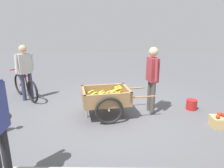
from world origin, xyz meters
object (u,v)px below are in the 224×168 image
object	(u,v)px
fruit_cart	(106,99)
bicycle	(25,87)
vendor_person	(152,74)
cyclist_person	(25,68)
plastic_bucket	(192,105)
apple_crate	(221,121)

from	to	relation	value
fruit_cart	bicycle	bearing A→B (deg)	-26.12
vendor_person	cyclist_person	xyz separation A→B (m)	(3.48, -0.86, -0.02)
bicycle	vendor_person	bearing A→B (deg)	164.89
bicycle	plastic_bucket	xyz separation A→B (m)	(-4.69, 0.79, -0.22)
fruit_cart	cyclist_person	bearing A→B (deg)	-25.04
bicycle	plastic_bucket	distance (m)	4.76
fruit_cart	bicycle	xyz separation A→B (m)	(2.47, -1.21, -0.09)
fruit_cart	apple_crate	bearing A→B (deg)	168.74
vendor_person	bicycle	xyz separation A→B (m)	(3.59, -0.97, -0.63)
vendor_person	apple_crate	distance (m)	1.82
cyclist_person	apple_crate	world-z (taller)	cyclist_person
plastic_bucket	apple_crate	xyz separation A→B (m)	(-0.31, 0.93, -0.01)
vendor_person	bicycle	size ratio (longest dim) A/B	1.35
fruit_cart	plastic_bucket	bearing A→B (deg)	-169.12
apple_crate	plastic_bucket	bearing A→B (deg)	-71.61
plastic_bucket	apple_crate	world-z (taller)	apple_crate
cyclist_person	apple_crate	distance (m)	5.22
cyclist_person	apple_crate	bearing A→B (deg)	161.81
cyclist_person	plastic_bucket	bearing A→B (deg)	171.58
vendor_person	plastic_bucket	size ratio (longest dim) A/B	6.06
fruit_cart	cyclist_person	distance (m)	2.66
plastic_bucket	apple_crate	bearing A→B (deg)	108.39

